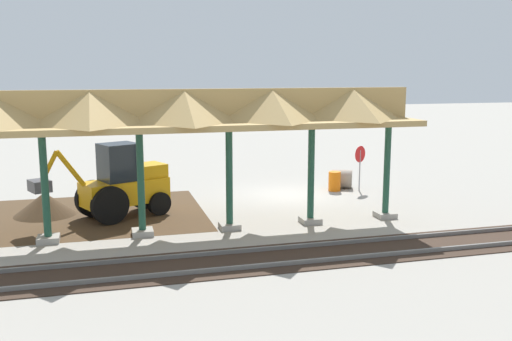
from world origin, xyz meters
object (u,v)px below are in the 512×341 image
(stop_sign, at_px, (360,159))
(traffic_barrel, at_px, (335,181))
(concrete_pipe, at_px, (342,179))
(backhoe, at_px, (121,184))

(stop_sign, distance_m, traffic_barrel, 1.56)
(stop_sign, relative_size, traffic_barrel, 2.32)
(concrete_pipe, xyz_separation_m, traffic_barrel, (0.60, 0.55, 0.01))
(stop_sign, distance_m, concrete_pipe, 1.44)
(backhoe, relative_size, traffic_barrel, 5.62)
(stop_sign, bearing_deg, traffic_barrel, -13.53)
(traffic_barrel, bearing_deg, concrete_pipe, -137.25)
(backhoe, distance_m, concrete_pipe, 10.67)
(traffic_barrel, bearing_deg, stop_sign, 166.47)
(stop_sign, height_order, backhoe, backhoe)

